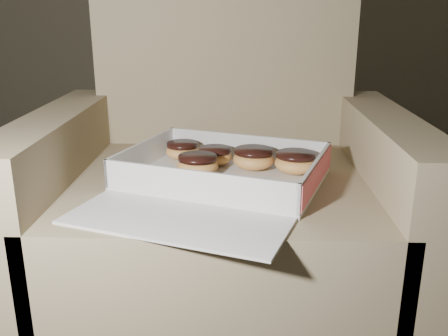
% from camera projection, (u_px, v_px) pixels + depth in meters
% --- Properties ---
extents(armchair, '(0.82, 0.69, 0.86)m').
position_uv_depth(armchair, '(221.00, 213.00, 1.16)').
color(armchair, '#867B55').
rests_on(armchair, floor).
extents(bakery_box, '(0.51, 0.55, 0.07)m').
position_uv_depth(bakery_box, '(218.00, 181.00, 0.99)').
color(bakery_box, silver).
rests_on(bakery_box, armchair).
extents(donut_a, '(0.08, 0.08, 0.04)m').
position_uv_depth(donut_a, '(183.00, 150.00, 1.15)').
color(donut_a, '#EBAE52').
rests_on(donut_a, bakery_box).
extents(donut_b, '(0.08, 0.08, 0.04)m').
position_uv_depth(donut_b, '(215.00, 155.00, 1.11)').
color(donut_b, '#EBAE52').
rests_on(donut_b, bakery_box).
extents(donut_c, '(0.09, 0.09, 0.04)m').
position_uv_depth(donut_c, '(296.00, 162.00, 1.05)').
color(donut_c, '#EBAE52').
rests_on(donut_c, bakery_box).
extents(donut_d, '(0.09, 0.09, 0.05)m').
position_uv_depth(donut_d, '(254.00, 158.00, 1.08)').
color(donut_d, '#EBAE52').
rests_on(donut_d, bakery_box).
extents(donut_e, '(0.09, 0.09, 0.04)m').
position_uv_depth(donut_e, '(198.00, 165.00, 1.04)').
color(donut_e, '#EBAE52').
rests_on(donut_e, bakery_box).
extents(crumb_a, '(0.01, 0.01, 0.00)m').
position_uv_depth(crumb_a, '(240.00, 190.00, 0.95)').
color(crumb_a, black).
rests_on(crumb_a, bakery_box).
extents(crumb_b, '(0.01, 0.01, 0.00)m').
position_uv_depth(crumb_b, '(246.00, 194.00, 0.93)').
color(crumb_b, black).
rests_on(crumb_b, bakery_box).
extents(crumb_c, '(0.01, 0.01, 0.00)m').
position_uv_depth(crumb_c, '(167.00, 181.00, 1.00)').
color(crumb_c, black).
rests_on(crumb_c, bakery_box).
extents(crumb_d, '(0.01, 0.01, 0.00)m').
position_uv_depth(crumb_d, '(290.00, 197.00, 0.92)').
color(crumb_d, black).
rests_on(crumb_d, bakery_box).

